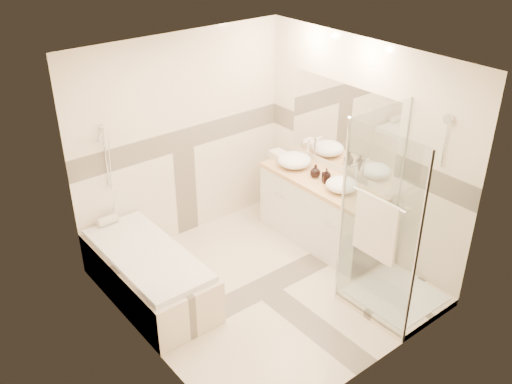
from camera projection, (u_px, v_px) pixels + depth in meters
room at (267, 184)px, 5.66m from camera, size 2.82×3.02×2.52m
bathtub at (148, 272)px, 5.96m from camera, size 0.75×1.70×0.56m
vanity at (320, 211)px, 6.84m from camera, size 0.58×1.62×0.85m
shower_enclosure at (387, 262)px, 5.77m from camera, size 0.96×0.93×2.04m
vessel_sink_near at (294, 160)px, 6.91m from camera, size 0.41×0.41×0.17m
vessel_sink_far at (342, 185)px, 6.37m from camera, size 0.37×0.37×0.15m
faucet_near at (308, 149)px, 6.98m from camera, size 0.12×0.03×0.29m
faucet_far at (356, 172)px, 6.44m from camera, size 0.12×0.03×0.28m
amenity_bottle_a at (326, 175)px, 6.53m from camera, size 0.11×0.11×0.18m
amenity_bottle_b at (315, 171)px, 6.66m from camera, size 0.15×0.15×0.16m
folded_towels at (280, 156)px, 7.10m from camera, size 0.19×0.29×0.09m
rolled_towel at (108, 220)px, 6.29m from camera, size 0.23×0.10×0.10m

